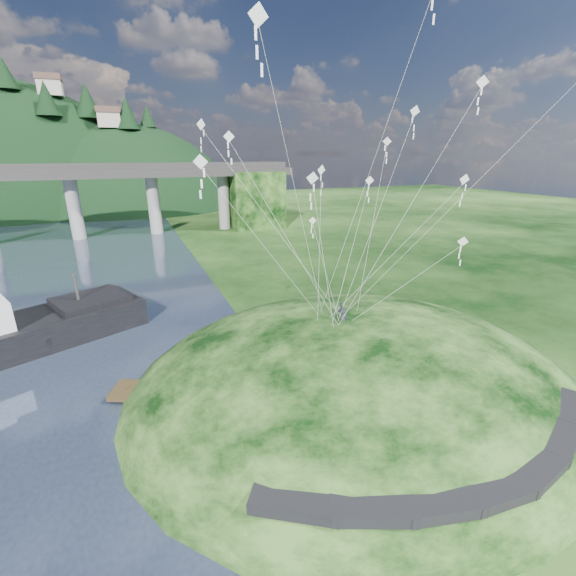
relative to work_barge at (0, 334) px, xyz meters
name	(u,v)px	position (x,y,z in m)	size (l,w,h in m)	color
ground	(267,422)	(18.42, -17.62, -2.03)	(320.00, 320.00, 0.00)	black
grass_hill	(353,397)	(26.42, -15.62, -3.53)	(36.00, 32.00, 13.00)	black
footpath	(474,469)	(25.88, -27.36, 0.05)	(22.29, 5.84, 0.83)	black
bridge	(13,193)	(-8.04, 52.45, 7.67)	(160.00, 11.00, 15.00)	#2D2B2B
far_ridge	(1,237)	(-25.16, 104.55, -9.47)	(153.00, 70.00, 94.50)	black
work_barge	(0,334)	(0.00, 0.00, 0.00)	(23.71, 15.23, 8.10)	black
wooden_dock	(215,392)	(15.83, -13.46, -1.56)	(14.59, 8.21, 1.07)	#342715
kite_flyers	(342,306)	(26.11, -13.69, 3.69)	(1.59, 2.45, 1.77)	#292D36
kite_swarm	(361,142)	(27.10, -13.52, 15.62)	(21.20, 16.52, 15.26)	white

